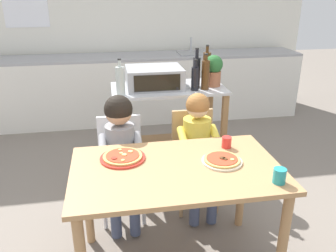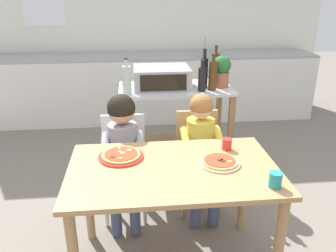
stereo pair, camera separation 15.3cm
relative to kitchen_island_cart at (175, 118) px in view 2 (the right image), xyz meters
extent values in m
plane|color=slate|center=(-0.16, 0.05, -0.60)|extent=(12.78, 12.78, 0.00)
cube|color=white|center=(-0.16, 2.03, 0.75)|extent=(5.03, 0.12, 2.70)
cube|color=silver|center=(-0.16, 1.62, -0.16)|extent=(4.53, 0.60, 0.87)
cube|color=#9E9EA3|center=(-0.16, 1.62, 0.29)|extent=(4.53, 0.60, 0.03)
cube|color=gray|center=(0.63, 1.62, 0.30)|extent=(0.40, 0.33, 0.02)
cylinder|color=#B7BABF|center=(0.63, 1.74, 0.40)|extent=(0.02, 0.02, 0.20)
cube|color=#B7BABF|center=(0.00, 0.00, 0.29)|extent=(1.04, 0.55, 0.02)
cube|color=olive|center=(0.00, 0.00, -0.28)|extent=(0.95, 0.50, 0.02)
cube|color=olive|center=(-0.48, -0.23, -0.16)|extent=(0.05, 0.05, 0.87)
cube|color=olive|center=(0.48, -0.23, -0.16)|extent=(0.05, 0.05, 0.87)
cube|color=olive|center=(-0.48, 0.23, -0.16)|extent=(0.05, 0.05, 0.87)
cube|color=olive|center=(0.48, 0.23, -0.16)|extent=(0.05, 0.05, 0.87)
cube|color=#999BA0|center=(-0.13, 0.02, 0.40)|extent=(0.50, 0.38, 0.19)
cube|color=black|center=(-0.13, -0.18, 0.40)|extent=(0.40, 0.01, 0.14)
cylinder|color=black|center=(0.05, -0.18, 0.34)|extent=(0.02, 0.01, 0.02)
cylinder|color=#ADB7B2|center=(-0.44, -0.18, 0.42)|extent=(0.08, 0.08, 0.24)
cylinder|color=#ADB7B2|center=(-0.44, -0.18, 0.57)|extent=(0.03, 0.03, 0.06)
cylinder|color=black|center=(-0.44, -0.18, 0.61)|extent=(0.03, 0.03, 0.01)
cylinder|color=#4C2D14|center=(0.31, -0.12, 0.43)|extent=(0.07, 0.07, 0.26)
cylinder|color=#4C2D14|center=(0.31, -0.12, 0.59)|extent=(0.03, 0.03, 0.05)
cylinder|color=black|center=(0.31, -0.12, 0.62)|extent=(0.03, 0.03, 0.01)
cylinder|color=black|center=(0.22, -0.14, 0.41)|extent=(0.07, 0.07, 0.21)
cylinder|color=black|center=(0.22, -0.14, 0.54)|extent=(0.03, 0.03, 0.06)
cylinder|color=black|center=(0.22, -0.14, 0.57)|extent=(0.03, 0.03, 0.01)
cylinder|color=#4C2D14|center=(0.40, 0.14, 0.44)|extent=(0.08, 0.08, 0.28)
cylinder|color=#4C2D14|center=(0.40, 0.14, 0.61)|extent=(0.03, 0.03, 0.06)
cylinder|color=black|center=(0.40, 0.14, 0.65)|extent=(0.03, 0.03, 0.01)
cylinder|color=black|center=(0.26, -0.02, 0.44)|extent=(0.07, 0.07, 0.27)
cylinder|color=black|center=(0.26, -0.02, 0.61)|extent=(0.03, 0.03, 0.07)
cylinder|color=black|center=(0.26, -0.02, 0.65)|extent=(0.03, 0.03, 0.01)
cylinder|color=#9E5B3D|center=(0.42, -0.02, 0.37)|extent=(0.14, 0.14, 0.14)
sphere|color=#28602D|center=(0.42, -0.02, 0.50)|extent=(0.17, 0.17, 0.17)
cube|color=#AD7F51|center=(-0.16, -1.23, 0.13)|extent=(1.27, 0.78, 0.03)
cylinder|color=#AD7F51|center=(0.41, -1.55, -0.24)|extent=(0.06, 0.06, 0.72)
cylinder|color=#AD7F51|center=(-0.74, -0.90, -0.24)|extent=(0.06, 0.06, 0.72)
cylinder|color=#AD7F51|center=(0.41, -0.90, -0.24)|extent=(0.06, 0.06, 0.72)
cube|color=silver|center=(-0.48, -0.63, -0.16)|extent=(0.36, 0.36, 0.04)
cube|color=silver|center=(-0.48, -0.47, 0.03)|extent=(0.34, 0.03, 0.38)
cylinder|color=silver|center=(-0.33, -0.78, -0.38)|extent=(0.03, 0.03, 0.42)
cylinder|color=silver|center=(-0.63, -0.78, -0.38)|extent=(0.03, 0.03, 0.42)
cylinder|color=silver|center=(-0.33, -0.48, -0.38)|extent=(0.03, 0.03, 0.42)
cylinder|color=silver|center=(-0.63, -0.48, -0.38)|extent=(0.03, 0.03, 0.42)
cube|color=tan|center=(0.13, -0.59, -0.16)|extent=(0.36, 0.36, 0.04)
cube|color=tan|center=(0.13, -0.43, 0.03)|extent=(0.34, 0.03, 0.38)
cylinder|color=tan|center=(0.28, -0.74, -0.38)|extent=(0.03, 0.03, 0.42)
cylinder|color=tan|center=(-0.02, -0.74, -0.38)|extent=(0.03, 0.03, 0.42)
cylinder|color=tan|center=(0.28, -0.44, -0.38)|extent=(0.03, 0.03, 0.42)
cylinder|color=tan|center=(-0.02, -0.44, -0.38)|extent=(0.03, 0.03, 0.42)
cube|color=#424C6B|center=(-0.41, -0.77, -0.12)|extent=(0.10, 0.30, 0.10)
cylinder|color=#424C6B|center=(-0.41, -0.90, -0.36)|extent=(0.08, 0.08, 0.44)
cube|color=#424C6B|center=(-0.55, -0.77, -0.12)|extent=(0.10, 0.30, 0.10)
cylinder|color=#424C6B|center=(-0.55, -0.90, -0.36)|extent=(0.08, 0.08, 0.44)
cylinder|color=gray|center=(-0.35, -0.73, 0.08)|extent=(0.06, 0.26, 0.15)
cylinder|color=gray|center=(-0.61, -0.73, 0.08)|extent=(0.06, 0.26, 0.15)
cylinder|color=gray|center=(-0.48, -0.63, 0.05)|extent=(0.22, 0.22, 0.32)
sphere|color=tan|center=(-0.48, -0.63, 0.32)|extent=(0.20, 0.20, 0.20)
sphere|color=black|center=(-0.48, -0.63, 0.34)|extent=(0.21, 0.21, 0.21)
cube|color=#424C6B|center=(0.20, -0.73, -0.12)|extent=(0.10, 0.30, 0.10)
cylinder|color=#424C6B|center=(0.20, -0.86, -0.36)|extent=(0.08, 0.08, 0.44)
cube|color=#424C6B|center=(0.06, -0.73, -0.12)|extent=(0.10, 0.30, 0.10)
cylinder|color=#424C6B|center=(0.06, -0.86, -0.36)|extent=(0.08, 0.08, 0.44)
cylinder|color=yellow|center=(0.26, -0.69, 0.08)|extent=(0.06, 0.26, 0.15)
cylinder|color=yellow|center=(0.00, -0.69, 0.08)|extent=(0.06, 0.26, 0.15)
cylinder|color=yellow|center=(0.13, -0.59, 0.04)|extent=(0.22, 0.22, 0.32)
sphere|color=beige|center=(0.13, -0.59, 0.30)|extent=(0.18, 0.18, 0.18)
sphere|color=#9E6633|center=(0.13, -0.59, 0.32)|extent=(0.18, 0.18, 0.18)
cylinder|color=red|center=(-0.48, -1.06, 0.16)|extent=(0.29, 0.29, 0.01)
cylinder|color=tan|center=(-0.48, -1.06, 0.17)|extent=(0.25, 0.25, 0.01)
cylinder|color=#B23D23|center=(-0.48, -1.06, 0.18)|extent=(0.21, 0.21, 0.00)
cylinder|color=maroon|center=(-0.53, -1.10, 0.18)|extent=(0.03, 0.03, 0.01)
cylinder|color=#DBC666|center=(-0.49, -1.04, 0.18)|extent=(0.02, 0.02, 0.01)
cylinder|color=#DBC666|center=(-0.48, -1.14, 0.18)|extent=(0.02, 0.02, 0.01)
cylinder|color=#DBC666|center=(-0.47, -1.06, 0.18)|extent=(0.03, 0.03, 0.01)
cylinder|color=#DBC666|center=(-0.49, -0.99, 0.18)|extent=(0.02, 0.02, 0.01)
cylinder|color=#DBC666|center=(-0.43, -1.02, 0.18)|extent=(0.03, 0.03, 0.01)
cylinder|color=beige|center=(0.13, -1.21, 0.16)|extent=(0.25, 0.25, 0.01)
cylinder|color=tan|center=(0.13, -1.21, 0.17)|extent=(0.23, 0.23, 0.01)
cylinder|color=#B23D23|center=(0.13, -1.21, 0.18)|extent=(0.19, 0.19, 0.00)
cylinder|color=#563319|center=(0.14, -1.23, 0.18)|extent=(0.03, 0.03, 0.01)
cylinder|color=#563319|center=(0.13, -1.21, 0.18)|extent=(0.04, 0.04, 0.01)
cylinder|color=#DBC666|center=(0.18, -1.24, 0.18)|extent=(0.02, 0.02, 0.01)
cylinder|color=teal|center=(0.36, -1.50, 0.19)|extent=(0.07, 0.07, 0.09)
cylinder|color=red|center=(0.22, -1.01, 0.19)|extent=(0.07, 0.07, 0.08)
camera|label=1|loc=(-0.54, -3.05, 1.18)|focal=37.25mm
camera|label=2|loc=(-0.39, -3.07, 1.18)|focal=37.25mm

